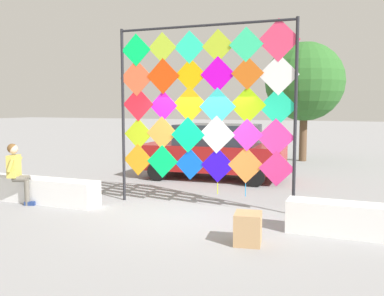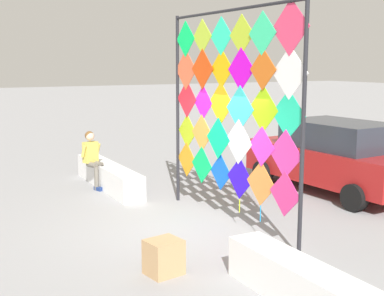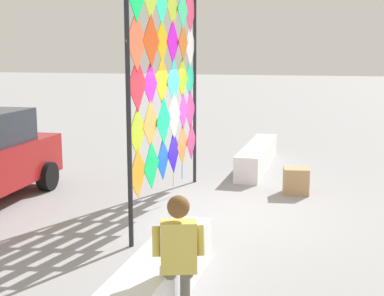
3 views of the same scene
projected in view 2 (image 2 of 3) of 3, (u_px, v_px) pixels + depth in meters
ground at (189, 229)px, 9.80m from camera, size 120.00×120.00×0.00m
plaza_ledge_left at (108, 176)px, 13.04m from camera, size 3.52×0.53×0.59m
kite_display_rack at (231, 102)px, 9.72m from camera, size 4.18×0.20×4.11m
seated_vendor at (93, 155)px, 12.88m from camera, size 0.67×0.57×1.43m
parked_car at (335, 156)px, 12.57m from camera, size 4.55×2.34×1.73m
cardboard_box_large at (164, 257)px, 7.68m from camera, size 0.51×0.56×0.53m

